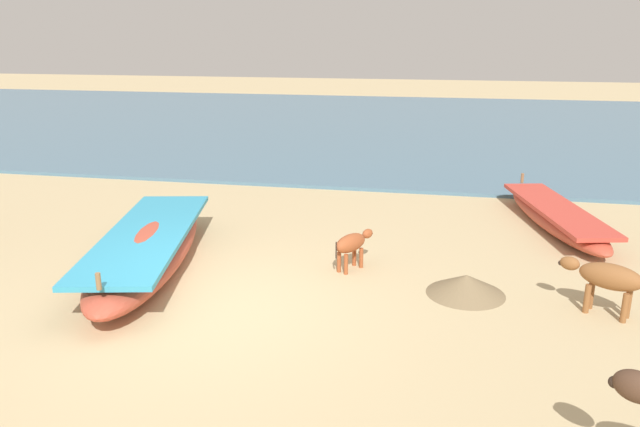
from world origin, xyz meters
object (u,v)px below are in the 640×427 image
fishing_boat_1 (556,216)px  calf_far_brown (607,278)px  fishing_boat_3 (148,248)px  calf_near_rust (352,244)px

fishing_boat_1 → calf_far_brown: 3.56m
fishing_boat_1 → fishing_boat_3: bearing=104.3°
fishing_boat_1 → calf_far_brown: bearing=167.3°
fishing_boat_3 → calf_near_rust: 3.00m
fishing_boat_3 → calf_far_brown: (6.24, -0.35, 0.18)m
fishing_boat_3 → calf_far_brown: bearing=74.6°
fishing_boat_1 → calf_near_rust: (-3.27, -2.67, 0.18)m
fishing_boat_1 → calf_near_rust: 4.23m
calf_near_rust → calf_far_brown: calf_far_brown is taller
fishing_boat_3 → calf_far_brown: size_ratio=4.83×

